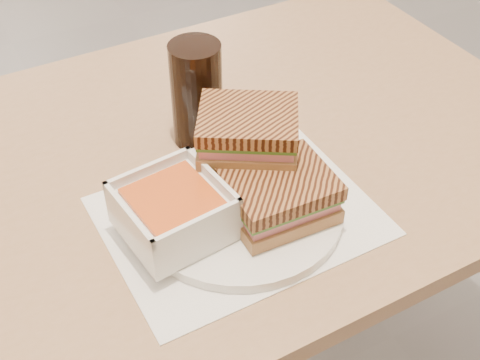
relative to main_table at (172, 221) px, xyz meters
name	(u,v)px	position (x,y,z in m)	size (l,w,h in m)	color
main_table	(172,221)	(0.00, 0.00, 0.00)	(1.22, 0.73, 0.75)	#9F7857
tray_liner	(239,216)	(0.04, -0.14, 0.11)	(0.35, 0.27, 0.00)	white
plate	(240,209)	(0.05, -0.14, 0.12)	(0.27, 0.27, 0.01)	white
soup_bowl	(174,213)	(-0.04, -0.14, 0.16)	(0.14, 0.14, 0.06)	white
panini_lower	(279,195)	(0.08, -0.17, 0.16)	(0.13, 0.11, 0.06)	#B47D47
panini_upper	(248,131)	(0.08, -0.09, 0.21)	(0.16, 0.15, 0.06)	#B47D47
cola_glass	(197,94)	(0.07, 0.03, 0.19)	(0.07, 0.07, 0.16)	black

